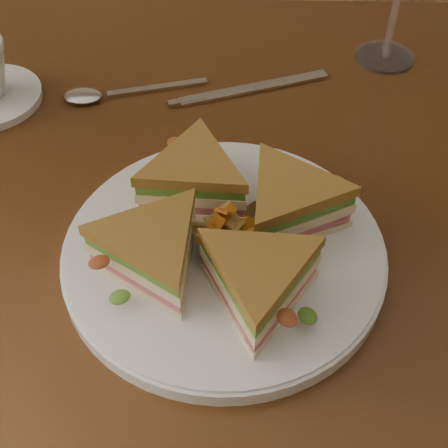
{
  "coord_description": "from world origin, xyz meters",
  "views": [
    {
      "loc": [
        0.07,
        -0.51,
        1.22
      ],
      "look_at": [
        0.05,
        -0.12,
        0.8
      ],
      "focal_mm": 50.0,
      "sensor_mm": 36.0,
      "label": 1
    }
  ],
  "objects_px": {
    "plate": "(224,253)",
    "spoon": "(101,94)",
    "table": "(183,234)",
    "sandwich_wedges": "(224,228)",
    "knife": "(244,91)"
  },
  "relations": [
    {
      "from": "plate",
      "to": "spoon",
      "type": "height_order",
      "value": "plate"
    },
    {
      "from": "plate",
      "to": "sandwich_wedges",
      "type": "xyz_separation_m",
      "value": [
        -0.0,
        0.0,
        0.04
      ]
    },
    {
      "from": "table",
      "to": "spoon",
      "type": "bearing_deg",
      "value": 127.81
    },
    {
      "from": "plate",
      "to": "spoon",
      "type": "distance_m",
      "value": 0.31
    },
    {
      "from": "knife",
      "to": "plate",
      "type": "bearing_deg",
      "value": -113.59
    },
    {
      "from": "sandwich_wedges",
      "to": "knife",
      "type": "xyz_separation_m",
      "value": [
        0.02,
        0.28,
        -0.04
      ]
    },
    {
      "from": "sandwich_wedges",
      "to": "knife",
      "type": "distance_m",
      "value": 0.28
    },
    {
      "from": "table",
      "to": "spoon",
      "type": "relative_size",
      "value": 6.68
    },
    {
      "from": "plate",
      "to": "sandwich_wedges",
      "type": "height_order",
      "value": "sandwich_wedges"
    },
    {
      "from": "plate",
      "to": "spoon",
      "type": "xyz_separation_m",
      "value": [
        -0.16,
        0.26,
        -0.0
      ]
    },
    {
      "from": "table",
      "to": "knife",
      "type": "relative_size",
      "value": 5.81
    },
    {
      "from": "table",
      "to": "plate",
      "type": "xyz_separation_m",
      "value": [
        0.05,
        -0.12,
        0.11
      ]
    },
    {
      "from": "table",
      "to": "plate",
      "type": "height_order",
      "value": "plate"
    },
    {
      "from": "sandwich_wedges",
      "to": "plate",
      "type": "bearing_deg",
      "value": -63.43
    },
    {
      "from": "sandwich_wedges",
      "to": "knife",
      "type": "relative_size",
      "value": 1.43
    }
  ]
}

